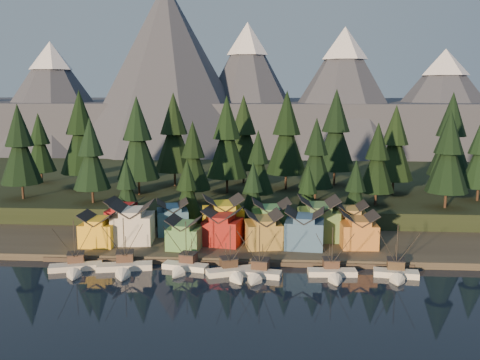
# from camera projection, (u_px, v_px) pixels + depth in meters

# --- Properties ---
(ground) EXTENTS (500.00, 500.00, 0.00)m
(ground) POSITION_uv_depth(u_px,v_px,m) (217.00, 291.00, 100.17)
(ground) COLOR black
(ground) RESTS_ON ground
(shore_strip) EXTENTS (400.00, 50.00, 1.50)m
(shore_strip) POSITION_uv_depth(u_px,v_px,m) (234.00, 231.00, 139.36)
(shore_strip) COLOR #373228
(shore_strip) RESTS_ON ground
(hillside) EXTENTS (420.00, 100.00, 6.00)m
(hillside) POSITION_uv_depth(u_px,v_px,m) (245.00, 187.00, 188.13)
(hillside) COLOR black
(hillside) RESTS_ON ground
(dock) EXTENTS (80.00, 4.00, 1.00)m
(dock) POSITION_uv_depth(u_px,v_px,m) (225.00, 261.00, 116.30)
(dock) COLOR #4B3F36
(dock) RESTS_ON ground
(mountain_ridge) EXTENTS (560.00, 190.00, 90.00)m
(mountain_ridge) POSITION_uv_depth(u_px,v_px,m) (250.00, 108.00, 305.97)
(mountain_ridge) COLOR #454959
(mountain_ridge) RESTS_ON ground
(boat_0) EXTENTS (11.40, 11.89, 11.61)m
(boat_0) POSITION_uv_depth(u_px,v_px,m) (75.00, 262.00, 110.48)
(boat_0) COLOR beige
(boat_0) RESTS_ON ground
(boat_1) EXTENTS (12.19, 12.89, 12.17)m
(boat_1) POSITION_uv_depth(u_px,v_px,m) (124.00, 261.00, 110.51)
(boat_1) COLOR beige
(boat_1) RESTS_ON ground
(boat_2) EXTENTS (10.14, 10.66, 11.31)m
(boat_2) POSITION_uv_depth(u_px,v_px,m) (183.00, 261.00, 111.01)
(boat_2) COLOR white
(boat_2) RESTS_ON ground
(boat_3) EXTENTS (10.74, 11.15, 11.28)m
(boat_3) POSITION_uv_depth(u_px,v_px,m) (233.00, 266.00, 107.91)
(boat_3) COLOR white
(boat_3) RESTS_ON ground
(boat_4) EXTENTS (9.72, 10.29, 11.65)m
(boat_4) POSITION_uv_depth(u_px,v_px,m) (258.00, 267.00, 106.81)
(boat_4) COLOR silver
(boat_4) RESTS_ON ground
(boat_5) EXTENTS (10.21, 11.03, 11.10)m
(boat_5) POSITION_uv_depth(u_px,v_px,m) (333.00, 267.00, 107.34)
(boat_5) COLOR white
(boat_5) RESTS_ON ground
(boat_6) EXTENTS (9.41, 10.02, 11.75)m
(boat_6) POSITION_uv_depth(u_px,v_px,m) (397.00, 267.00, 106.74)
(boat_6) COLOR white
(boat_6) RESTS_ON ground
(house_front_0) EXTENTS (7.88, 7.46, 7.73)m
(house_front_0) POSITION_uv_depth(u_px,v_px,m) (99.00, 228.00, 123.65)
(house_front_0) COLOR yellow
(house_front_0) RESTS_ON shore_strip
(house_front_1) EXTENTS (9.94, 9.60, 9.60)m
(house_front_1) POSITION_uv_depth(u_px,v_px,m) (133.00, 221.00, 125.98)
(house_front_1) COLOR beige
(house_front_1) RESTS_ON shore_strip
(house_front_2) EXTENTS (8.13, 8.18, 7.21)m
(house_front_2) POSITION_uv_depth(u_px,v_px,m) (185.00, 232.00, 121.42)
(house_front_2) COLOR #4F8749
(house_front_2) RESTS_ON shore_strip
(house_front_3) EXTENTS (9.69, 9.38, 8.47)m
(house_front_3) POSITION_uv_depth(u_px,v_px,m) (223.00, 225.00, 124.57)
(house_front_3) COLOR maroon
(house_front_3) RESTS_ON shore_strip
(house_front_4) EXTENTS (9.40, 9.90, 8.14)m
(house_front_4) POSITION_uv_depth(u_px,v_px,m) (263.00, 228.00, 122.76)
(house_front_4) COLOR olive
(house_front_4) RESTS_ON shore_strip
(house_front_5) EXTENTS (9.36, 8.67, 9.03)m
(house_front_5) POSITION_uv_depth(u_px,v_px,m) (304.00, 227.00, 121.64)
(house_front_5) COLOR #35597E
(house_front_5) RESTS_ON shore_strip
(house_front_6) EXTENTS (8.34, 7.91, 8.05)m
(house_front_6) POSITION_uv_depth(u_px,v_px,m) (359.00, 229.00, 122.31)
(house_front_6) COLOR #C57932
(house_front_6) RESTS_ON shore_strip
(house_back_0) EXTENTS (8.63, 8.33, 8.77)m
(house_back_0) POSITION_uv_depth(u_px,v_px,m) (125.00, 215.00, 133.60)
(house_back_0) COLOR maroon
(house_back_0) RESTS_ON shore_strip
(house_back_1) EXTENTS (9.15, 9.22, 8.47)m
(house_back_1) POSITION_uv_depth(u_px,v_px,m) (172.00, 216.00, 133.52)
(house_back_1) COLOR #376183
(house_back_1) RESTS_ON shore_strip
(house_back_2) EXTENTS (11.13, 10.56, 9.93)m
(house_back_2) POSITION_uv_depth(u_px,v_px,m) (223.00, 215.00, 131.31)
(house_back_2) COLOR gold
(house_back_2) RESTS_ON shore_strip
(house_back_3) EXTENTS (9.86, 8.99, 9.16)m
(house_back_3) POSITION_uv_depth(u_px,v_px,m) (271.00, 218.00, 130.40)
(house_back_3) COLOR #498749
(house_back_3) RESTS_ON shore_strip
(house_back_4) EXTENTS (9.93, 9.58, 10.21)m
(house_back_4) POSITION_uv_depth(u_px,v_px,m) (318.00, 217.00, 128.39)
(house_back_4) COLOR #4E7740
(house_back_4) RESTS_ON shore_strip
(house_back_5) EXTENTS (7.71, 7.81, 8.61)m
(house_back_5) POSITION_uv_depth(u_px,v_px,m) (350.00, 219.00, 130.56)
(house_back_5) COLOR #B0863E
(house_back_5) RESTS_ON shore_strip
(tree_hill_0) EXTENTS (11.71, 11.71, 27.28)m
(tree_hill_0) POSITION_uv_depth(u_px,v_px,m) (20.00, 147.00, 151.84)
(tree_hill_0) COLOR #332319
(tree_hill_0) RESTS_ON hillside
(tree_hill_1) EXTENTS (13.34, 13.34, 31.07)m
(tree_hill_1) POSITION_uv_depth(u_px,v_px,m) (81.00, 135.00, 166.41)
(tree_hill_1) COLOR #332319
(tree_hill_1) RESTS_ON hillside
(tree_hill_2) EXTENTS (10.19, 10.19, 23.75)m
(tree_hill_2) POSITION_uv_depth(u_px,v_px,m) (91.00, 157.00, 146.77)
(tree_hill_2) COLOR #332319
(tree_hill_2) RESTS_ON hillside
(tree_hill_3) EXTENTS (12.61, 12.61, 29.37)m
(tree_hill_3) POSITION_uv_depth(u_px,v_px,m) (138.00, 141.00, 157.38)
(tree_hill_3) COLOR #332319
(tree_hill_3) RESTS_ON hillside
(tree_hill_4) EXTENTS (12.99, 12.99, 30.25)m
(tree_hill_4) POSITION_uv_depth(u_px,v_px,m) (174.00, 135.00, 171.51)
(tree_hill_4) COLOR #332319
(tree_hill_4) RESTS_ON hillside
(tree_hill_5) EXTENTS (9.77, 9.77, 22.76)m
(tree_hill_5) POSITION_uv_depth(u_px,v_px,m) (193.00, 158.00, 146.97)
(tree_hill_5) COLOR #332319
(tree_hill_5) RESTS_ON hillside
(tree_hill_6) EXTENTS (12.65, 12.65, 29.46)m
(tree_hill_6) POSITION_uv_depth(u_px,v_px,m) (227.00, 140.00, 160.56)
(tree_hill_6) COLOR #332319
(tree_hill_6) RESTS_ON hillside
(tree_hill_7) EXTENTS (8.83, 8.83, 20.56)m
(tree_hill_7) POSITION_uv_depth(u_px,v_px,m) (258.00, 164.00, 144.01)
(tree_hill_7) COLOR #332319
(tree_hill_7) RESTS_ON hillside
(tree_hill_8) EXTENTS (13.27, 13.27, 30.92)m
(tree_hill_8) POSITION_uv_depth(u_px,v_px,m) (287.00, 136.00, 166.11)
(tree_hill_8) COLOR #332319
(tree_hill_8) RESTS_ON hillside
(tree_hill_9) EXTENTS (10.09, 10.09, 23.50)m
(tree_hill_9) POSITION_uv_depth(u_px,v_px,m) (316.00, 156.00, 149.56)
(tree_hill_9) COLOR #332319
(tree_hill_9) RESTS_ON hillside
(tree_hill_10) EXTENTS (13.48, 13.48, 31.40)m
(tree_hill_10) POSITION_uv_depth(u_px,v_px,m) (336.00, 133.00, 172.86)
(tree_hill_10) COLOR #332319
(tree_hill_10) RESTS_ON hillside
(tree_hill_11) EXTENTS (9.71, 9.71, 22.63)m
(tree_hill_11) POSITION_uv_depth(u_px,v_px,m) (377.00, 160.00, 143.66)
(tree_hill_11) COLOR #332319
(tree_hill_11) RESTS_ON hillside
(tree_hill_12) EXTENTS (11.49, 11.49, 26.77)m
(tree_hill_12) POSITION_uv_depth(u_px,v_px,m) (395.00, 146.00, 158.47)
(tree_hill_12) COLOR #332319
(tree_hill_12) RESTS_ON hillside
(tree_hill_13) EXTENTS (11.20, 11.20, 26.10)m
(tree_hill_13) POSITION_uv_depth(u_px,v_px,m) (448.00, 155.00, 140.17)
(tree_hill_13) COLOR #332319
(tree_hill_13) RESTS_ON hillside
(tree_hill_14) EXTENTS (13.07, 13.07, 30.44)m
(tree_hill_14) POSITION_uv_depth(u_px,v_px,m) (451.00, 138.00, 162.82)
(tree_hill_14) COLOR #332319
(tree_hill_14) RESTS_ON hillside
(tree_hill_15) EXTENTS (12.59, 12.59, 29.33)m
(tree_hill_15) POSITION_uv_depth(u_px,v_px,m) (244.00, 135.00, 177.02)
(tree_hill_15) COLOR #332319
(tree_hill_15) RESTS_ON hillside
(tree_hill_16) EXTENTS (10.07, 10.07, 23.46)m
(tree_hill_16) POSITION_uv_depth(u_px,v_px,m) (40.00, 145.00, 178.15)
(tree_hill_16) COLOR #332319
(tree_hill_16) RESTS_ON hillside
(tree_shore_0) EXTENTS (7.84, 7.84, 18.25)m
(tree_shore_0) POSITION_uv_depth(u_px,v_px,m) (127.00, 189.00, 139.39)
(tree_shore_0) COLOR #332319
(tree_shore_0) RESTS_ON shore_strip
(tree_shore_1) EXTENTS (7.76, 7.76, 18.08)m
(tree_shore_1) POSITION_uv_depth(u_px,v_px,m) (188.00, 190.00, 138.35)
(tree_shore_1) COLOR #332319
(tree_shore_1) RESTS_ON shore_strip
(tree_shore_2) EXTENTS (7.57, 7.57, 17.63)m
(tree_shore_2) POSITION_uv_depth(u_px,v_px,m) (253.00, 192.00, 137.26)
(tree_shore_2) COLOR #332319
(tree_shore_2) RESTS_ON shore_strip
(tree_shore_3) EXTENTS (7.38, 7.38, 17.20)m
(tree_shore_3) POSITION_uv_depth(u_px,v_px,m) (308.00, 194.00, 136.37)
(tree_shore_3) COLOR #332319
(tree_shore_3) RESTS_ON shore_strip
(tree_shore_4) EXTENTS (7.90, 7.90, 18.41)m
(tree_shore_4) POSITION_uv_depth(u_px,v_px,m) (355.00, 192.00, 135.46)
(tree_shore_4) COLOR #332319
(tree_shore_4) RESTS_ON shore_strip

